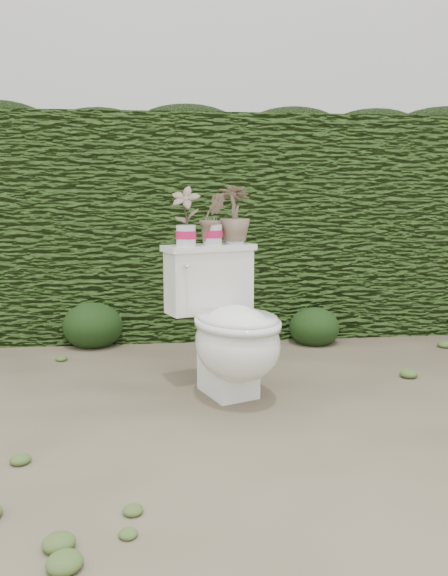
{
  "coord_description": "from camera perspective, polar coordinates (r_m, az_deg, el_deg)",
  "views": [
    {
      "loc": [
        -0.27,
        -2.8,
        1.04
      ],
      "look_at": [
        0.06,
        0.15,
        0.55
      ],
      "focal_mm": 35.0,
      "sensor_mm": 36.0,
      "label": 1
    }
  ],
  "objects": [
    {
      "name": "potted_plant_right",
      "position": [
        3.12,
        1.1,
        7.31
      ],
      "size": [
        0.2,
        0.2,
        0.3
      ],
      "primitive_type": "imported",
      "rotation": [
        0.0,
        0.0,
        2.96
      ],
      "color": "#277F2D",
      "rests_on": "toilet"
    },
    {
      "name": "liriope_clump_1",
      "position": [
        4.05,
        -13.17,
        -3.3
      ],
      "size": [
        0.42,
        0.42,
        0.34
      ],
      "primitive_type": "ellipsoid",
      "color": "#213C15",
      "rests_on": "ground"
    },
    {
      "name": "potted_plant_left",
      "position": [
        2.99,
        -3.91,
        7.17
      ],
      "size": [
        0.18,
        0.15,
        0.3
      ],
      "primitive_type": "imported",
      "rotation": [
        0.0,
        0.0,
        5.96
      ],
      "color": "#277F2D",
      "rests_on": "toilet"
    },
    {
      "name": "toilet",
      "position": [
        2.92,
        0.58,
        -4.21
      ],
      "size": [
        0.67,
        0.8,
        0.78
      ],
      "rotation": [
        0.0,
        0.0,
        0.37
      ],
      "color": "white",
      "rests_on": "ground"
    },
    {
      "name": "potted_plant_center",
      "position": [
        3.06,
        -1.18,
        6.9
      ],
      "size": [
        0.17,
        0.14,
        0.26
      ],
      "primitive_type": "imported",
      "rotation": [
        0.0,
        0.0,
        6.48
      ],
      "color": "#277F2D",
      "rests_on": "toilet"
    },
    {
      "name": "hedge",
      "position": [
        4.42,
        -2.86,
        6.23
      ],
      "size": [
        8.0,
        1.0,
        1.6
      ],
      "primitive_type": "cube",
      "color": "#395A1E",
      "rests_on": "ground"
    },
    {
      "name": "house_wall",
      "position": [
        8.9,
        -0.73,
        15.55
      ],
      "size": [
        8.0,
        3.5,
        4.0
      ],
      "primitive_type": "cube",
      "color": "silver",
      "rests_on": "ground"
    },
    {
      "name": "liriope_clump_2",
      "position": [
        4.05,
        9.16,
        -3.56
      ],
      "size": [
        0.36,
        0.36,
        0.28
      ],
      "primitive_type": "ellipsoid",
      "color": "#213C15",
      "rests_on": "ground"
    },
    {
      "name": "ground",
      "position": [
        3.0,
        -0.82,
        -10.91
      ],
      "size": [
        60.0,
        60.0,
        0.0
      ],
      "primitive_type": "plane",
      "color": "#7F7257",
      "rests_on": "ground"
    }
  ]
}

